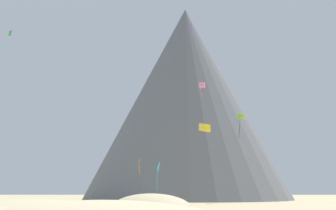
# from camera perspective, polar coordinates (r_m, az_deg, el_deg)

# --- Properties ---
(dune_midground) EXTENTS (15.29, 19.13, 4.25)m
(dune_midground) POSITION_cam_1_polar(r_m,az_deg,el_deg) (59.37, -2.46, -14.64)
(dune_midground) COLOR #CCBA8E
(dune_midground) RESTS_ON ground_plane
(bush_low_patch) EXTENTS (1.91, 1.91, 0.96)m
(bush_low_patch) POSITION_cam_1_polar(r_m,az_deg,el_deg) (53.16, -5.28, -14.37)
(bush_low_patch) COLOR #477238
(bush_low_patch) RESTS_ON ground_plane
(bush_scatter_east) EXTENTS (2.77, 2.77, 0.63)m
(bush_scatter_east) POSITION_cam_1_polar(r_m,az_deg,el_deg) (49.38, -16.83, -14.29)
(bush_scatter_east) COLOR #477238
(bush_scatter_east) RESTS_ON ground_plane
(rock_massif) EXTENTS (81.63, 81.63, 58.45)m
(rock_massif) POSITION_cam_1_polar(r_m,az_deg,el_deg) (119.49, 2.89, -0.06)
(rock_massif) COLOR slate
(rock_massif) RESTS_ON ground_plane
(kite_pink_mid) EXTENTS (1.49, 1.53, 3.23)m
(kite_pink_mid) POSITION_cam_1_polar(r_m,az_deg,el_deg) (86.64, 4.91, 2.84)
(kite_pink_mid) COLOR pink
(kite_violet_high) EXTENTS (0.41, 1.88, 1.87)m
(kite_violet_high) POSITION_cam_1_polar(r_m,az_deg,el_deg) (99.38, 3.42, 11.18)
(kite_violet_high) COLOR purple
(kite_orange_low) EXTENTS (0.70, 1.48, 2.97)m
(kite_orange_low) POSITION_cam_1_polar(r_m,az_deg,el_deg) (67.66, -4.15, -8.00)
(kite_orange_low) COLOR orange
(kite_green_high) EXTENTS (0.62, 0.27, 0.96)m
(kite_green_high) POSITION_cam_1_polar(r_m,az_deg,el_deg) (69.35, -21.75, 9.56)
(kite_green_high) COLOR green
(kite_cyan_low) EXTENTS (0.83, 2.18, 5.42)m
(kite_cyan_low) POSITION_cam_1_polar(r_m,az_deg,el_deg) (75.18, -1.48, -8.93)
(kite_cyan_low) COLOR #33BCDB
(kite_lime_mid) EXTENTS (1.87, 1.88, 5.80)m
(kite_lime_mid) POSITION_cam_1_polar(r_m,az_deg,el_deg) (91.70, 10.36, -1.62)
(kite_lime_mid) COLOR #8CD133
(kite_yellow_low) EXTENTS (1.66, 1.65, 1.30)m
(kite_yellow_low) POSITION_cam_1_polar(r_m,az_deg,el_deg) (54.20, 5.30, -3.26)
(kite_yellow_low) COLOR yellow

